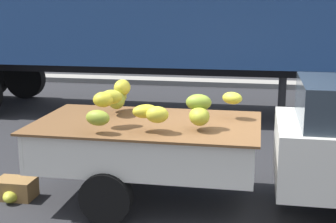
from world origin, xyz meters
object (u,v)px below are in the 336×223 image
at_px(fallen_banana_bunch_near_tailgate, 12,195).
at_px(produce_crate, 16,188).
at_px(semi_trailer, 138,5).
at_px(pickup_truck, 308,144).

height_order(fallen_banana_bunch_near_tailgate, produce_crate, produce_crate).
xyz_separation_m(semi_trailer, produce_crate, (-0.38, -5.56, -2.41)).
xyz_separation_m(pickup_truck, fallen_banana_bunch_near_tailgate, (-3.85, -0.42, -0.80)).
xyz_separation_m(fallen_banana_bunch_near_tailgate, produce_crate, (-0.00, 0.13, 0.05)).
bearing_deg(produce_crate, pickup_truck, 4.40).
distance_m(pickup_truck, produce_crate, 3.93).
height_order(pickup_truck, produce_crate, pickup_truck).
relative_size(semi_trailer, fallen_banana_bunch_near_tailgate, 34.57).
bearing_deg(fallen_banana_bunch_near_tailgate, pickup_truck, 6.28).
distance_m(semi_trailer, fallen_banana_bunch_near_tailgate, 6.20).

